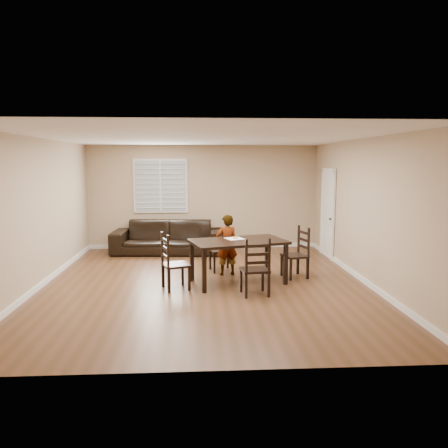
{
  "coord_description": "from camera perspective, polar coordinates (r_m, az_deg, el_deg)",
  "views": [
    {
      "loc": [
        -0.11,
        -7.99,
        2.26
      ],
      "look_at": [
        0.4,
        0.88,
        1.0
      ],
      "focal_mm": 35.0,
      "sensor_mm": 36.0,
      "label": 1
    }
  ],
  "objects": [
    {
      "name": "chair_right",
      "position": [
        8.78,
        9.9,
        -3.9
      ],
      "size": [
        0.53,
        0.55,
        1.01
      ],
      "rotation": [
        0.0,
        0.0,
        -1.3
      ],
      "color": "black",
      "rests_on": "ground"
    },
    {
      "name": "dining_table",
      "position": [
        8.17,
        1.85,
        -2.74
      ],
      "size": [
        1.94,
        1.42,
        0.81
      ],
      "rotation": [
        0.0,
        0.0,
        0.28
      ],
      "color": "black",
      "rests_on": "ground"
    },
    {
      "name": "chair_far",
      "position": [
        7.4,
        4.28,
        -6.05
      ],
      "size": [
        0.51,
        0.48,
        1.01
      ],
      "rotation": [
        0.0,
        0.0,
        3.27
      ],
      "color": "black",
      "rests_on": "ground"
    },
    {
      "name": "napkin",
      "position": [
        8.33,
        1.37,
        -1.91
      ],
      "size": [
        0.41,
        0.41,
        0.0
      ],
      "primitive_type": "cube",
      "rotation": [
        0.0,
        0.0,
        0.4
      ],
      "color": "#F1E5D0",
      "rests_on": "dining_table"
    },
    {
      "name": "chair_left",
      "position": [
        7.85,
        -7.18,
        -5.23
      ],
      "size": [
        0.56,
        0.57,
        1.02
      ],
      "rotation": [
        0.0,
        0.0,
        1.91
      ],
      "color": "black",
      "rests_on": "ground"
    },
    {
      "name": "room",
      "position": [
        8.18,
        -2.3,
        4.89
      ],
      "size": [
        6.04,
        7.04,
        2.72
      ],
      "color": "tan",
      "rests_on": "ground"
    },
    {
      "name": "chair_near",
      "position": [
        9.24,
        -0.57,
        -3.22
      ],
      "size": [
        0.53,
        0.5,
        0.99
      ],
      "rotation": [
        0.0,
        0.0,
        0.21
      ],
      "color": "black",
      "rests_on": "ground"
    },
    {
      "name": "sofa",
      "position": [
        11.01,
        -7.3,
        -1.72
      ],
      "size": [
        2.81,
        1.26,
        0.8
      ],
      "primitive_type": "imported",
      "rotation": [
        0.0,
        0.0,
        -0.07
      ],
      "color": "black",
      "rests_on": "ground"
    },
    {
      "name": "ground",
      "position": [
        8.3,
        -2.45,
        -7.73
      ],
      "size": [
        7.0,
        7.0,
        0.0
      ],
      "primitive_type": "plane",
      "color": "#59311E",
      "rests_on": "ground"
    },
    {
      "name": "child",
      "position": [
        8.77,
        0.36,
        -2.74
      ],
      "size": [
        0.5,
        0.39,
        1.23
      ],
      "primitive_type": "imported",
      "rotation": [
        0.0,
        0.0,
        3.37
      ],
      "color": "gray",
      "rests_on": "ground"
    },
    {
      "name": "donut",
      "position": [
        8.34,
        1.51,
        -1.76
      ],
      "size": [
        0.1,
        0.1,
        0.03
      ],
      "color": "#BD7944",
      "rests_on": "napkin"
    }
  ]
}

